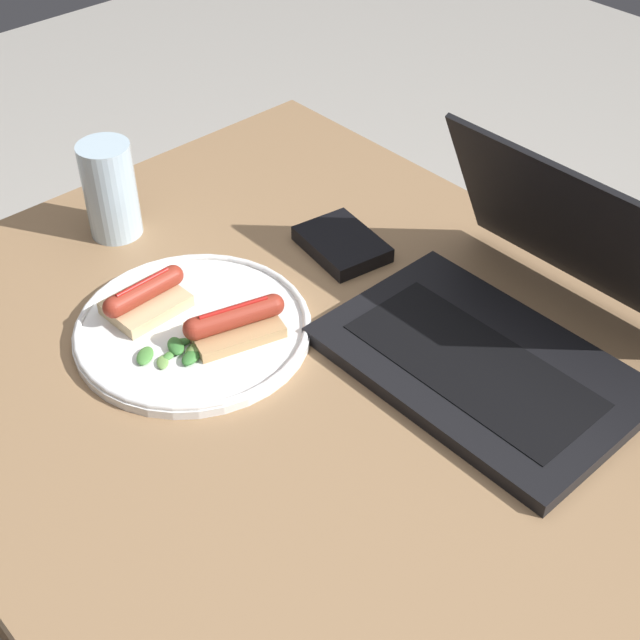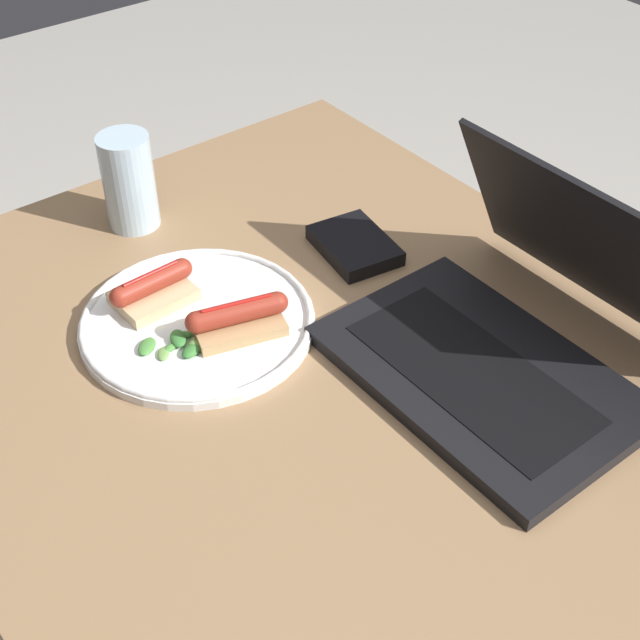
{
  "view_description": "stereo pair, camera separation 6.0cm",
  "coord_description": "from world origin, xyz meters",
  "px_view_note": "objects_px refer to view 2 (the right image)",
  "views": [
    {
      "loc": [
        0.49,
        -0.49,
        1.47
      ],
      "look_at": [
        -0.07,
        0.01,
        0.83
      ],
      "focal_mm": 50.0,
      "sensor_mm": 36.0,
      "label": 1
    },
    {
      "loc": [
        0.53,
        -0.45,
        1.47
      ],
      "look_at": [
        -0.07,
        0.01,
        0.83
      ],
      "focal_mm": 50.0,
      "sensor_mm": 36.0,
      "label": 2
    }
  ],
  "objects_px": {
    "laptop": "(512,336)",
    "plate": "(197,321)",
    "drinking_glass": "(129,182)",
    "external_drive": "(355,245)"
  },
  "relations": [
    {
      "from": "laptop",
      "to": "plate",
      "type": "height_order",
      "value": "laptop"
    },
    {
      "from": "drinking_glass",
      "to": "laptop",
      "type": "bearing_deg",
      "value": 21.31
    },
    {
      "from": "laptop",
      "to": "drinking_glass",
      "type": "xyz_separation_m",
      "value": [
        -0.51,
        -0.2,
        0.03
      ]
    },
    {
      "from": "drinking_glass",
      "to": "external_drive",
      "type": "relative_size",
      "value": 1.03
    },
    {
      "from": "plate",
      "to": "laptop",
      "type": "bearing_deg",
      "value": 42.5
    },
    {
      "from": "plate",
      "to": "drinking_glass",
      "type": "relative_size",
      "value": 2.11
    },
    {
      "from": "plate",
      "to": "drinking_glass",
      "type": "distance_m",
      "value": 0.25
    },
    {
      "from": "drinking_glass",
      "to": "external_drive",
      "type": "height_order",
      "value": "drinking_glass"
    },
    {
      "from": "laptop",
      "to": "external_drive",
      "type": "xyz_separation_m",
      "value": [
        -0.27,
        -0.0,
        -0.03
      ]
    },
    {
      "from": "external_drive",
      "to": "drinking_glass",
      "type": "bearing_deg",
      "value": -131.13
    }
  ]
}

